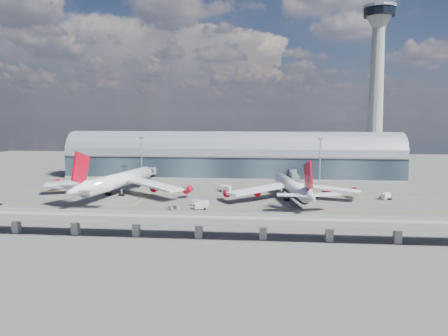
# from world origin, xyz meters

# --- Properties ---
(ground) EXTENTS (500.00, 500.00, 0.00)m
(ground) POSITION_xyz_m (0.00, 0.00, 0.00)
(ground) COLOR #474744
(ground) RESTS_ON ground
(taxi_lines) EXTENTS (200.00, 80.12, 0.01)m
(taxi_lines) POSITION_xyz_m (0.00, 22.11, 0.01)
(taxi_lines) COLOR gold
(taxi_lines) RESTS_ON ground
(terminal) EXTENTS (200.00, 30.00, 28.00)m
(terminal) POSITION_xyz_m (0.00, 77.99, 11.34)
(terminal) COLOR #202C36
(terminal) RESTS_ON ground
(control_tower) EXTENTS (19.00, 19.00, 103.00)m
(control_tower) POSITION_xyz_m (85.00, 83.00, 51.64)
(control_tower) COLOR gray
(control_tower) RESTS_ON ground
(guideway) EXTENTS (220.00, 8.50, 7.20)m
(guideway) POSITION_xyz_m (-0.00, -55.00, 5.29)
(guideway) COLOR gray
(guideway) RESTS_ON ground
(floodlight_mast_left) EXTENTS (3.00, 0.70, 25.70)m
(floodlight_mast_left) POSITION_xyz_m (-50.00, 55.00, 13.63)
(floodlight_mast_left) COLOR gray
(floodlight_mast_left) RESTS_ON ground
(floodlight_mast_right) EXTENTS (3.00, 0.70, 25.70)m
(floodlight_mast_right) POSITION_xyz_m (50.00, 55.00, 13.63)
(floodlight_mast_right) COLOR gray
(floodlight_mast_right) RESTS_ON ground
(airliner_left) EXTENTS (73.73, 77.60, 23.72)m
(airliner_left) POSITION_xyz_m (-50.13, 12.96, 6.78)
(airliner_left) COLOR white
(airliner_left) RESTS_ON ground
(airliner_right) EXTENTS (62.74, 65.65, 20.92)m
(airliner_right) POSITION_xyz_m (32.67, 9.19, 5.42)
(airliner_right) COLOR white
(airliner_right) RESTS_ON ground
(jet_bridge_left) EXTENTS (4.40, 28.00, 7.25)m
(jet_bridge_left) POSITION_xyz_m (-46.19, 53.12, 5.18)
(jet_bridge_left) COLOR gray
(jet_bridge_left) RESTS_ON ground
(jet_bridge_right) EXTENTS (4.40, 32.00, 7.25)m
(jet_bridge_right) POSITION_xyz_m (35.85, 51.18, 5.18)
(jet_bridge_right) COLOR gray
(jet_bridge_right) RESTS_ON ground
(service_truck_1) EXTENTS (5.37, 3.22, 2.92)m
(service_truck_1) POSITION_xyz_m (-5.46, -14.16, 1.47)
(service_truck_1) COLOR silver
(service_truck_1) RESTS_ON ground
(service_truck_2) EXTENTS (7.07, 3.25, 2.47)m
(service_truck_2) POSITION_xyz_m (-6.72, -7.97, 1.29)
(service_truck_2) COLOR silver
(service_truck_2) RESTS_ON ground
(service_truck_3) EXTENTS (5.39, 5.69, 2.74)m
(service_truck_3) POSITION_xyz_m (74.90, 14.95, 1.40)
(service_truck_3) COLOR silver
(service_truck_3) RESTS_ON ground
(service_truck_4) EXTENTS (3.82, 5.02, 2.64)m
(service_truck_4) POSITION_xyz_m (1.61, 29.29, 1.33)
(service_truck_4) COLOR silver
(service_truck_4) RESTS_ON ground
(service_truck_5) EXTENTS (6.44, 4.24, 2.91)m
(service_truck_5) POSITION_xyz_m (0.15, 27.62, 1.49)
(service_truck_5) COLOR silver
(service_truck_5) RESTS_ON ground
(cargo_train_0) EXTENTS (4.70, 3.52, 1.56)m
(cargo_train_0) POSITION_xyz_m (-16.57, -15.69, 0.81)
(cargo_train_0) COLOR gray
(cargo_train_0) RESTS_ON ground
(cargo_train_1) EXTENTS (10.75, 5.29, 1.46)m
(cargo_train_1) POSITION_xyz_m (33.08, -32.22, 0.76)
(cargo_train_1) COLOR gray
(cargo_train_1) RESTS_ON ground
(cargo_train_2) EXTENTS (11.05, 4.97, 1.84)m
(cargo_train_2) POSITION_xyz_m (34.67, -27.51, 0.96)
(cargo_train_2) COLOR gray
(cargo_train_2) RESTS_ON ground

